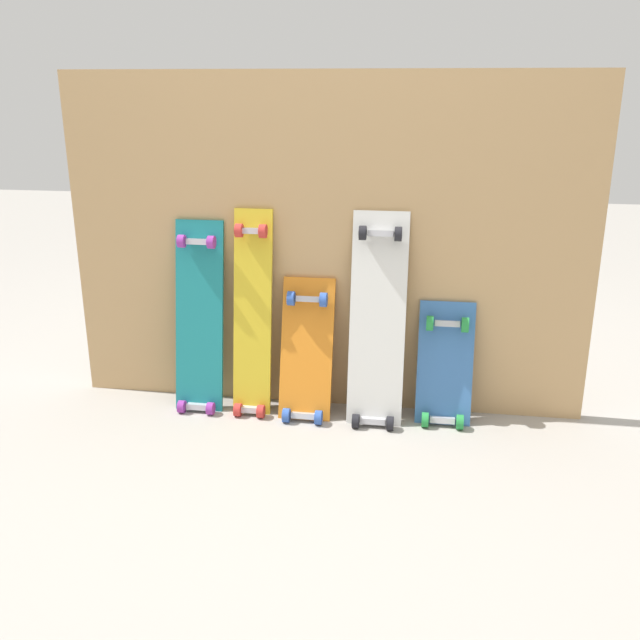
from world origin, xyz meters
The scene contains 7 objects.
ground_plane centered at (0.00, 0.00, 0.00)m, with size 12.00×12.00×0.00m, color #9E9991.
plywood_wall_panel centered at (0.00, 0.07, 0.70)m, with size 2.19×0.04×1.40m, color tan.
skateboard_teal centered at (-0.53, -0.04, 0.37)m, with size 0.21×0.22×0.88m.
skateboard_yellow centered at (-0.29, -0.04, 0.40)m, with size 0.16×0.22×0.93m.
skateboard_orange centered at (-0.06, -0.06, 0.26)m, with size 0.22×0.24×0.65m.
skateboard_white centered at (0.23, -0.06, 0.40)m, with size 0.23×0.25×0.93m.
skateboard_blue centered at (0.52, -0.04, 0.22)m, with size 0.23×0.20×0.57m.
Camera 1 is at (0.42, -2.78, 1.35)m, focal length 39.68 mm.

